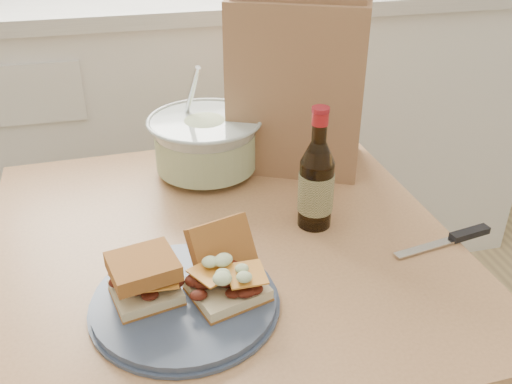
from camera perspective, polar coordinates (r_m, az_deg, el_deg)
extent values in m
cube|color=white|center=(1.98, -8.93, 5.33)|extent=(2.40, 0.60, 0.90)
cube|color=tan|center=(1.04, -3.31, -5.72)|extent=(0.85, 0.85, 0.04)
cube|color=tan|center=(1.53, -19.62, -10.17)|extent=(0.06, 0.06, 0.64)
cube|color=tan|center=(1.61, 6.91, -6.16)|extent=(0.06, 0.06, 0.64)
cylinder|color=#3E4B64|center=(0.89, -7.13, -10.83)|extent=(0.28, 0.28, 0.02)
cube|color=beige|center=(0.89, -10.92, -9.83)|extent=(0.11, 0.11, 0.02)
cube|color=orange|center=(0.87, -11.11, -8.31)|extent=(0.07, 0.07, 0.00)
cube|color=#9D6129|center=(0.86, -11.23, -7.31)|extent=(0.11, 0.11, 0.03)
cube|color=beige|center=(0.88, -2.85, -9.68)|extent=(0.13, 0.12, 0.02)
cube|color=orange|center=(0.86, -2.91, -7.99)|extent=(0.08, 0.08, 0.00)
cube|color=#9D6129|center=(0.91, -3.40, -5.64)|extent=(0.12, 0.10, 0.09)
cone|color=#B3C1BB|center=(1.23, -5.05, 4.55)|extent=(0.23, 0.23, 0.12)
cylinder|color=beige|center=(1.23, -5.04, 4.31)|extent=(0.22, 0.22, 0.08)
torus|color=#B3C1BB|center=(1.20, -5.18, 7.18)|extent=(0.24, 0.24, 0.01)
cylinder|color=silver|center=(1.22, -6.56, 9.36)|extent=(0.04, 0.10, 0.16)
cylinder|color=black|center=(1.05, 5.98, -0.18)|extent=(0.06, 0.06, 0.13)
cone|color=black|center=(1.01, 6.24, 4.01)|extent=(0.06, 0.06, 0.04)
cylinder|color=black|center=(0.99, 6.39, 6.49)|extent=(0.03, 0.03, 0.06)
cylinder|color=#A8161C|center=(0.98, 6.44, 7.32)|extent=(0.03, 0.03, 0.02)
cylinder|color=maroon|center=(0.97, 6.49, 8.19)|extent=(0.03, 0.03, 0.01)
cylinder|color=#32381C|center=(1.04, 5.99, 0.06)|extent=(0.07, 0.07, 0.08)
cube|color=silver|center=(1.05, 16.90, -5.24)|extent=(0.14, 0.04, 0.00)
cube|color=black|center=(1.10, 20.58, -3.88)|extent=(0.08, 0.03, 0.01)
cube|color=#AD7F53|center=(1.23, 4.23, 10.73)|extent=(0.33, 0.28, 0.36)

